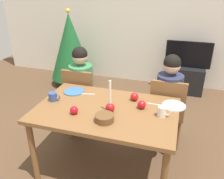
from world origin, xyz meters
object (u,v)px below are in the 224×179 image
at_px(mug_left, 53,97).
at_px(apple_by_right_mug, 142,105).
at_px(apple_near_candle, 74,110).
at_px(apple_by_left_plate, 134,97).
at_px(tv, 188,55).
at_px(candle_centerpiece, 110,106).
at_px(person_right_child, 168,103).
at_px(plate_left, 74,91).
at_px(dining_table, 106,116).
at_px(person_left_child, 82,91).
at_px(chair_left, 81,96).
at_px(tv_stand, 185,79).
at_px(chair_right, 167,109).
at_px(plate_right, 174,106).
at_px(mug_right, 162,112).
at_px(christmas_tree, 71,47).
at_px(bowl_walnuts, 104,118).

height_order(mug_left, apple_by_right_mug, mug_left).
xyz_separation_m(apple_near_candle, apple_by_left_plate, (0.49, 0.44, 0.00)).
bearing_deg(tv, candle_centerpiece, -106.78).
height_order(person_right_child, plate_left, person_right_child).
bearing_deg(dining_table, person_left_child, 130.84).
bearing_deg(apple_by_left_plate, person_right_child, 49.10).
xyz_separation_m(chair_left, apple_by_left_plate, (0.78, -0.35, 0.28)).
distance_m(mug_left, apple_near_candle, 0.38).
relative_size(dining_table, apple_near_candle, 17.88).
relative_size(person_left_child, tv, 1.48).
bearing_deg(person_right_child, chair_left, -178.34).
bearing_deg(apple_by_left_plate, person_left_child, 153.93).
relative_size(tv_stand, tv, 0.81).
bearing_deg(chair_right, plate_left, -161.30).
height_order(candle_centerpiece, plate_left, candle_centerpiece).
height_order(chair_right, person_left_child, person_left_child).
bearing_deg(tv, chair_left, -127.87).
bearing_deg(apple_by_right_mug, plate_left, 169.69).
distance_m(chair_right, apple_by_left_plate, 0.56).
height_order(person_right_child, tv_stand, person_right_child).
relative_size(tv_stand, plate_right, 2.71).
xyz_separation_m(dining_table, plate_right, (0.64, 0.25, 0.09)).
relative_size(dining_table, mug_left, 10.83).
bearing_deg(apple_by_left_plate, mug_left, -162.64).
relative_size(chair_right, apple_near_candle, 11.50).
relative_size(person_left_child, mug_right, 9.49).
distance_m(christmas_tree, plate_right, 2.71).
relative_size(plate_right, mug_right, 1.91).
bearing_deg(chair_right, christmas_tree, 143.80).
xyz_separation_m(bowl_walnuts, apple_by_right_mug, (0.28, 0.33, 0.01)).
height_order(candle_centerpiece, mug_right, candle_centerpiece).
distance_m(christmas_tree, apple_by_right_mug, 2.59).
distance_m(mug_right, bowl_walnuts, 0.54).
distance_m(plate_right, apple_by_left_plate, 0.41).
relative_size(person_right_child, tv_stand, 1.83).
height_order(person_right_child, apple_by_right_mug, person_right_child).
distance_m(plate_right, apple_near_candle, 1.00).
relative_size(dining_table, chair_left, 1.56).
bearing_deg(bowl_walnuts, chair_left, 126.48).
relative_size(person_left_child, tv_stand, 1.83).
height_order(plate_left, apple_near_candle, apple_near_candle).
bearing_deg(candle_centerpiece, bowl_walnuts, -89.76).
height_order(chair_right, plate_left, chair_right).
xyz_separation_m(person_left_child, bowl_walnuts, (0.61, -0.86, 0.21)).
height_order(person_right_child, apple_near_candle, person_right_child).
height_order(christmas_tree, mug_left, christmas_tree).
relative_size(chair_left, plate_left, 3.90).
height_order(plate_left, apple_by_right_mug, apple_by_right_mug).
distance_m(tv, bowl_walnuts, 2.62).
bearing_deg(tv_stand, mug_left, -120.45).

